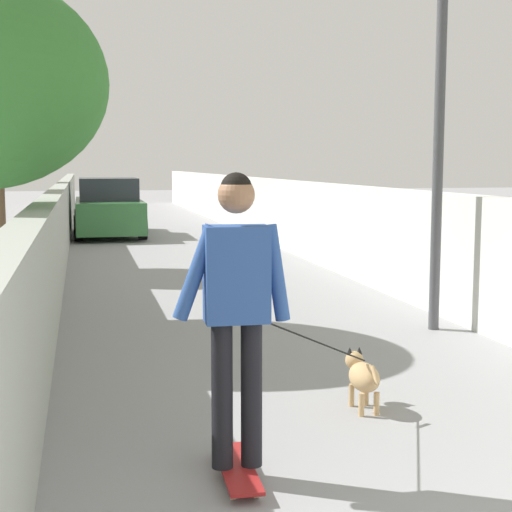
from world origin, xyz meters
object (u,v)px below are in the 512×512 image
skateboard (237,468)px  car_near (109,209)px  person_skateboarder (237,296)px  dog (362,375)px  lamp_post (441,63)px

skateboard → car_near: (16.39, 0.18, 0.65)m
skateboard → person_skateboarder: 1.07m
skateboard → dog: (1.09, -1.22, 0.21)m
dog → skateboard: bearing=131.8°
lamp_post → dog: bearing=144.2°
skateboard → dog: size_ratio=0.58×
skateboard → car_near: car_near is taller
lamp_post → skateboard: size_ratio=5.52×
skateboard → car_near: size_ratio=0.19×
lamp_post → car_near: bearing=14.4°
skateboard → person_skateboarder: person_skateboarder is taller
lamp_post → car_near: lamp_post is taller
person_skateboarder → dog: person_skateboarder is taller
lamp_post → person_skateboarder: bearing=140.0°
person_skateboarder → lamp_post: bearing=-40.0°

